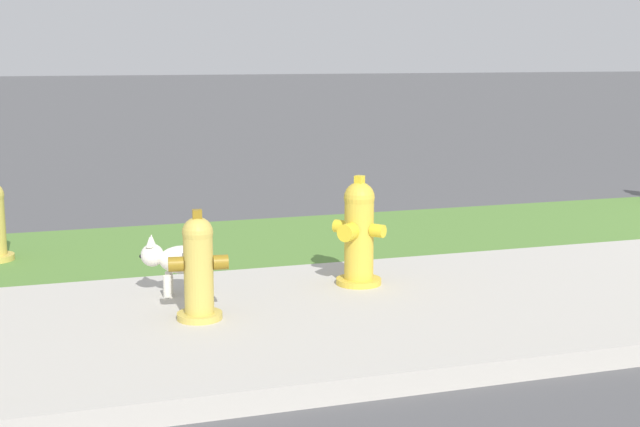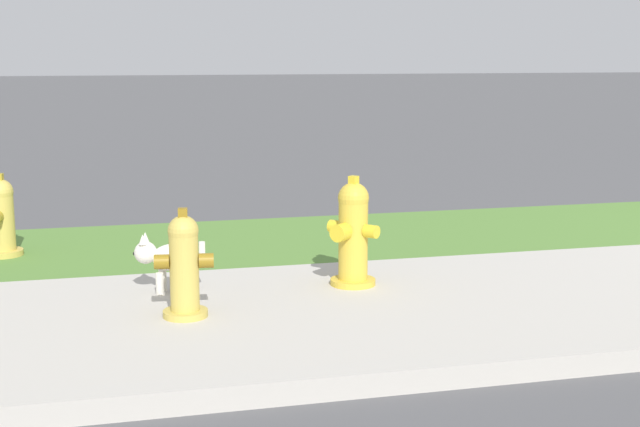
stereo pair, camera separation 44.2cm
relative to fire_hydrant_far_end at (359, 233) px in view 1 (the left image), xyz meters
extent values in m
cylinder|color=gold|center=(0.00, 0.00, -0.35)|extent=(0.31, 0.31, 0.05)
cylinder|color=gold|center=(0.00, 0.00, -0.04)|extent=(0.20, 0.20, 0.57)
sphere|color=gold|center=(0.00, 0.00, 0.25)|extent=(0.21, 0.21, 0.21)
cube|color=yellow|center=(0.00, 0.00, 0.37)|extent=(0.08, 0.08, 0.06)
cylinder|color=yellow|center=(0.10, -0.11, 0.03)|extent=(0.13, 0.13, 0.09)
cylinder|color=yellow|center=(-0.09, 0.12, 0.03)|extent=(0.13, 0.13, 0.09)
cylinder|color=yellow|center=(-0.11, -0.09, 0.03)|extent=(0.15, 0.16, 0.12)
cylinder|color=gold|center=(-1.20, -0.48, -0.35)|extent=(0.28, 0.28, 0.05)
cylinder|color=gold|center=(-1.20, -0.48, -0.07)|extent=(0.18, 0.18, 0.49)
sphere|color=gold|center=(-1.20, -0.48, 0.17)|extent=(0.19, 0.19, 0.19)
cube|color=olive|center=(-1.20, -0.48, 0.28)|extent=(0.06, 0.06, 0.06)
cylinder|color=olive|center=(-1.34, -0.46, -0.02)|extent=(0.10, 0.10, 0.09)
cylinder|color=olive|center=(-1.07, -0.49, -0.02)|extent=(0.10, 0.10, 0.09)
cylinder|color=olive|center=(-1.19, -0.34, -0.02)|extent=(0.13, 0.11, 0.12)
ellipsoid|color=silver|center=(-1.21, 0.08, -0.12)|extent=(0.36, 0.27, 0.19)
sphere|color=silver|center=(-1.40, 0.13, -0.08)|extent=(0.15, 0.15, 0.15)
sphere|color=black|center=(-1.47, 0.15, -0.09)|extent=(0.03, 0.03, 0.03)
cone|color=silver|center=(-1.42, 0.09, 0.01)|extent=(0.06, 0.06, 0.07)
cone|color=silver|center=(-1.40, 0.17, 0.01)|extent=(0.06, 0.06, 0.07)
cylinder|color=silver|center=(-1.32, 0.06, -0.29)|extent=(0.05, 0.05, 0.16)
cylinder|color=silver|center=(-1.29, 0.16, -0.29)|extent=(0.05, 0.05, 0.16)
cylinder|color=silver|center=(-1.12, 0.00, -0.29)|extent=(0.05, 0.05, 0.16)
cylinder|color=silver|center=(-1.09, 0.10, -0.29)|extent=(0.05, 0.05, 0.16)
cylinder|color=silver|center=(-1.04, 0.03, -0.06)|extent=(0.04, 0.04, 0.10)
camera|label=1|loc=(-2.11, -5.65, 1.23)|focal=50.00mm
camera|label=2|loc=(-1.68, -5.77, 1.23)|focal=50.00mm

